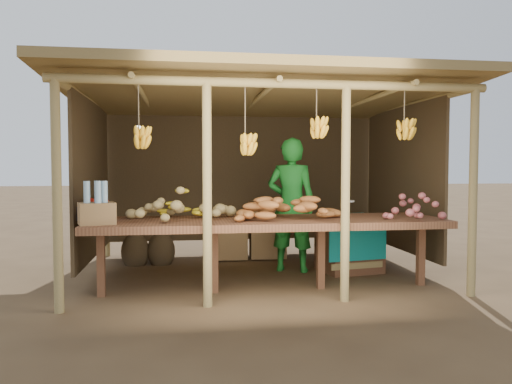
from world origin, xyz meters
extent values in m
plane|color=brown|center=(0.00, 0.00, 0.00)|extent=(60.00, 60.00, 0.00)
cylinder|color=#A08952|center=(-2.10, -1.50, 1.10)|extent=(0.09, 0.09, 2.20)
cylinder|color=#A08952|center=(2.10, -1.50, 1.10)|extent=(0.09, 0.09, 2.20)
cylinder|color=#A08952|center=(-2.10, 1.50, 1.10)|extent=(0.09, 0.09, 2.20)
cylinder|color=#A08952|center=(2.10, 1.50, 1.10)|extent=(0.09, 0.09, 2.20)
cylinder|color=#A08952|center=(-0.70, -1.50, 1.10)|extent=(0.09, 0.09, 2.20)
cylinder|color=#A08952|center=(0.70, -1.50, 1.10)|extent=(0.09, 0.09, 2.20)
cylinder|color=#A08952|center=(0.00, -1.50, 2.20)|extent=(4.40, 0.09, 0.09)
cylinder|color=#A08952|center=(0.00, 1.50, 2.20)|extent=(4.40, 0.09, 0.09)
cube|color=olive|center=(0.00, 0.00, 2.29)|extent=(4.70, 3.50, 0.28)
cube|color=#493821|center=(0.00, 1.48, 1.21)|extent=(4.20, 0.04, 1.98)
cube|color=#493821|center=(-2.08, 0.20, 1.21)|extent=(0.04, 2.40, 1.98)
cube|color=#493821|center=(2.08, 0.20, 1.21)|extent=(0.04, 2.40, 1.98)
cube|color=brown|center=(0.00, -0.95, 0.76)|extent=(3.90, 1.05, 0.08)
cube|color=brown|center=(-1.80, -0.95, 0.36)|extent=(0.08, 0.08, 0.72)
cube|color=brown|center=(-0.60, -0.95, 0.36)|extent=(0.08, 0.08, 0.72)
cube|color=brown|center=(0.60, -0.95, 0.36)|extent=(0.08, 0.08, 0.72)
cube|color=brown|center=(1.80, -0.95, 0.36)|extent=(0.08, 0.08, 0.72)
cylinder|color=navy|center=(-1.90, -0.69, 0.88)|extent=(0.44, 0.44, 0.15)
cube|color=olive|center=(-1.79, -1.19, 0.91)|extent=(0.41, 0.36, 0.22)
imported|color=#1B7A25|center=(0.47, 0.02, 0.88)|extent=(0.75, 0.64, 1.75)
cube|color=brown|center=(1.23, -0.09, 0.33)|extent=(0.82, 0.73, 0.67)
cube|color=#0C8B86|center=(1.23, -0.09, 0.70)|extent=(0.91, 0.82, 0.07)
cube|color=olive|center=(0.32, 0.96, 0.23)|extent=(0.53, 0.43, 0.42)
cube|color=olive|center=(0.32, 0.96, 0.65)|extent=(0.53, 0.43, 0.42)
cube|color=olive|center=(-0.26, 0.96, 0.23)|extent=(0.53, 0.43, 0.42)
ellipsoid|color=#493821|center=(-1.61, 0.74, 0.23)|extent=(0.39, 0.39, 0.53)
ellipsoid|color=#493821|center=(-1.25, 0.74, 0.23)|extent=(0.39, 0.39, 0.53)
camera|label=1|loc=(-0.93, -6.37, 1.39)|focal=35.00mm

